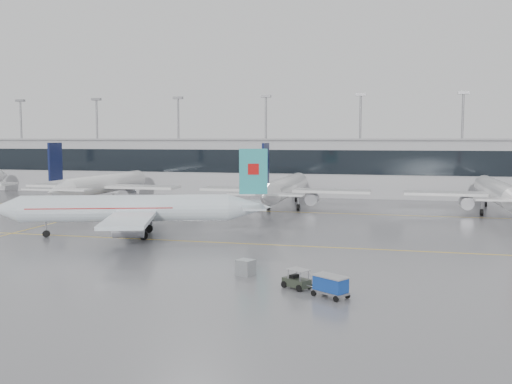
% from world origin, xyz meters
% --- Properties ---
extents(ground, '(320.00, 320.00, 0.00)m').
position_xyz_m(ground, '(0.00, 0.00, 0.00)').
color(ground, slate).
rests_on(ground, ground).
extents(taxi_line_main, '(120.00, 0.25, 0.01)m').
position_xyz_m(taxi_line_main, '(0.00, 0.00, 0.01)').
color(taxi_line_main, yellow).
rests_on(taxi_line_main, ground).
extents(taxi_line_north, '(120.00, 0.25, 0.01)m').
position_xyz_m(taxi_line_north, '(0.00, 30.00, 0.01)').
color(taxi_line_north, yellow).
rests_on(taxi_line_north, ground).
extents(taxi_line_cross, '(0.25, 60.00, 0.01)m').
position_xyz_m(taxi_line_cross, '(-30.00, 15.00, 0.01)').
color(taxi_line_cross, yellow).
rests_on(taxi_line_cross, ground).
extents(terminal, '(180.00, 15.00, 12.00)m').
position_xyz_m(terminal, '(0.00, 62.00, 6.00)').
color(terminal, '#A7A7AB').
rests_on(terminal, ground).
extents(terminal_glass, '(180.00, 0.20, 5.00)m').
position_xyz_m(terminal_glass, '(0.00, 54.45, 7.50)').
color(terminal_glass, black).
rests_on(terminal_glass, ground).
extents(terminal_roof, '(182.00, 16.00, 0.40)m').
position_xyz_m(terminal_roof, '(0.00, 62.00, 12.20)').
color(terminal_roof, gray).
rests_on(terminal_roof, ground).
extents(light_masts, '(156.40, 1.00, 22.60)m').
position_xyz_m(light_masts, '(0.00, 68.00, 13.34)').
color(light_masts, gray).
rests_on(light_masts, ground).
extents(air_canada_jet, '(34.85, 28.23, 11.08)m').
position_xyz_m(air_canada_jet, '(-13.12, 1.73, 3.50)').
color(air_canada_jet, silver).
rests_on(air_canada_jet, ground).
extents(parked_jet_b, '(29.64, 36.96, 11.72)m').
position_xyz_m(parked_jet_b, '(-35.00, 33.69, 3.71)').
color(parked_jet_b, white).
rests_on(parked_jet_b, ground).
extents(parked_jet_c, '(29.64, 36.96, 11.72)m').
position_xyz_m(parked_jet_c, '(-0.00, 33.69, 3.71)').
color(parked_jet_c, white).
rests_on(parked_jet_c, ground).
extents(parked_jet_d, '(29.64, 36.96, 11.72)m').
position_xyz_m(parked_jet_d, '(35.00, 33.69, 3.71)').
color(parked_jet_d, white).
rests_on(parked_jet_d, ground).
extents(baggage_tug, '(3.24, 2.49, 1.65)m').
position_xyz_m(baggage_tug, '(10.77, -18.58, 0.58)').
color(baggage_tug, '#282E24').
rests_on(baggage_tug, ground).
extents(baggage_cart, '(3.15, 2.80, 1.72)m').
position_xyz_m(baggage_cart, '(13.77, -20.56, 1.01)').
color(baggage_cart, gray).
rests_on(baggage_cart, ground).
extents(gse_unit, '(1.83, 1.77, 1.43)m').
position_xyz_m(gse_unit, '(5.52, -15.15, 0.71)').
color(gse_unit, gray).
rests_on(gse_unit, ground).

